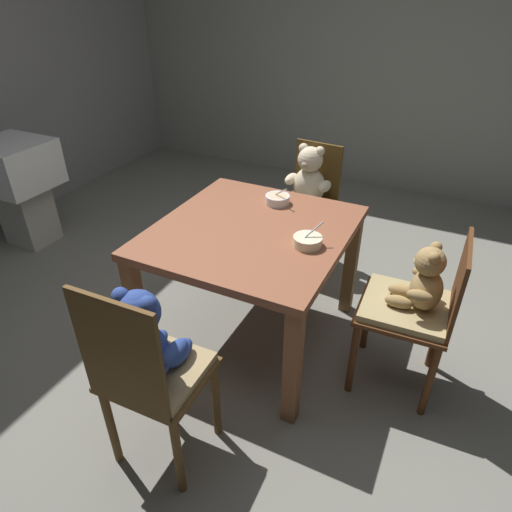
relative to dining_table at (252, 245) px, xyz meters
The scene contains 9 objects.
ground_plane 0.62m from the dining_table, ahead, with size 5.20×5.20×0.04m.
wall_rear 2.74m from the dining_table, 90.00° to the left, with size 5.20×0.08×3.14m, color gray.
dining_table is the anchor object (origin of this frame).
teddy_chair_near_right 0.86m from the dining_table, ahead, with size 0.43×0.42×0.85m.
teddy_chair_far_center 0.89m from the dining_table, 91.10° to the left, with size 0.40×0.43×0.87m.
teddy_chair_near_front 0.88m from the dining_table, 89.88° to the right, with size 0.40×0.37×0.95m.
porridge_bowl_cream_near_right 0.35m from the dining_table, ahead, with size 0.14×0.14×0.12m.
porridge_bowl_white_far_center 0.35m from the dining_table, 90.24° to the left, with size 0.14×0.14×0.12m.
sink_basin 2.06m from the dining_table, behind, with size 0.51×0.48×0.80m.
Camera 1 is at (0.91, -1.81, 1.81)m, focal length 31.54 mm.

